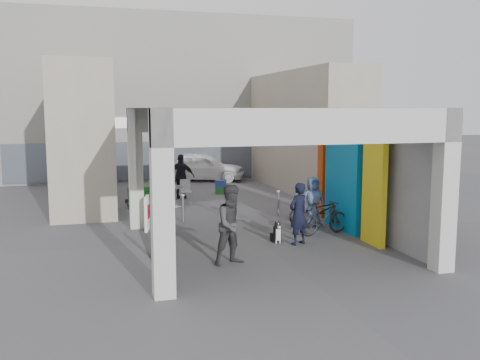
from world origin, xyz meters
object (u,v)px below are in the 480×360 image
object	(u,v)px
produce_stand	(141,200)
man_with_dog	(298,214)
man_back_turned	(233,225)
border_collie	(277,234)
man_crates	(181,177)
white_van	(203,167)
man_elderly	(313,202)
cafe_set	(170,197)
bicycle_rear	(324,218)
bicycle_front	(320,211)

from	to	relation	value
produce_stand	man_with_dog	size ratio (longest dim) A/B	0.69
man_with_dog	man_back_turned	bearing A→B (deg)	5.87
border_collie	man_crates	distance (m)	7.52
man_back_turned	white_van	size ratio (longest dim) A/B	0.46
man_elderly	produce_stand	bearing A→B (deg)	137.01
cafe_set	man_with_dog	size ratio (longest dim) A/B	0.91
man_back_turned	man_crates	world-z (taller)	man_back_turned
man_crates	man_elderly	bearing A→B (deg)	134.18
man_elderly	cafe_set	bearing A→B (deg)	128.92
cafe_set	man_elderly	bearing A→B (deg)	-51.79
man_elderly	man_crates	bearing A→B (deg)	117.35
bicycle_rear	man_elderly	bearing A→B (deg)	-15.95
produce_stand	white_van	world-z (taller)	white_van
man_crates	white_van	xyz separation A→B (m)	(1.87, 4.85, -0.19)
produce_stand	man_back_turned	xyz separation A→B (m)	(1.37, -7.48, 0.62)
produce_stand	man_crates	bearing A→B (deg)	38.38
cafe_set	man_with_dog	bearing A→B (deg)	-69.51
man_crates	white_van	size ratio (longest dim) A/B	0.44
cafe_set	bicycle_front	xyz separation A→B (m)	(3.77, -4.67, 0.18)
border_collie	bicycle_front	distance (m)	2.33
produce_stand	border_collie	distance (m)	6.62
man_with_dog	man_elderly	xyz separation A→B (m)	(1.19, 1.84, -0.05)
produce_stand	border_collie	world-z (taller)	produce_stand
man_elderly	bicycle_rear	xyz separation A→B (m)	(-0.10, -1.02, -0.28)
man_elderly	bicycle_front	size ratio (longest dim) A/B	0.80
border_collie	man_crates	size ratio (longest dim) A/B	0.34
border_collie	man_with_dog	bearing A→B (deg)	-39.40
bicycle_rear	bicycle_front	bearing A→B (deg)	-28.50
man_elderly	white_van	bearing A→B (deg)	96.46
man_with_dog	cafe_set	bearing A→B (deg)	-94.41
border_collie	man_elderly	xyz separation A→B (m)	(1.66, 1.50, 0.52)
border_collie	cafe_set	bearing A→B (deg)	103.88
bicycle_front	bicycle_rear	world-z (taller)	bicycle_front
white_van	bicycle_front	bearing A→B (deg)	-152.72
cafe_set	white_van	world-z (taller)	white_van
man_with_dog	bicycle_front	bearing A→B (deg)	-153.88
produce_stand	border_collie	size ratio (longest dim) A/B	1.90
man_elderly	bicycle_front	xyz separation A→B (m)	(0.19, -0.12, -0.26)
man_back_turned	white_van	distance (m)	13.97
man_back_turned	man_elderly	distance (m)	4.47
man_crates	bicycle_rear	size ratio (longest dim) A/B	1.10
bicycle_front	produce_stand	bearing A→B (deg)	56.97
man_crates	bicycle_front	xyz separation A→B (m)	(3.15, -6.00, -0.37)
cafe_set	bicycle_front	bearing A→B (deg)	-51.05
cafe_set	man_back_turned	world-z (taller)	man_back_turned
man_elderly	man_crates	size ratio (longest dim) A/B	0.87
border_collie	produce_stand	bearing A→B (deg)	112.86
border_collie	man_elderly	world-z (taller)	man_elderly
bicycle_rear	man_with_dog	bearing A→B (deg)	116.60
border_collie	white_van	bearing A→B (deg)	83.56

